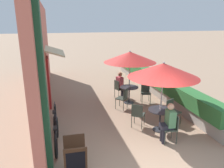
# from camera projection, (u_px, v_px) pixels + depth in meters

# --- Properties ---
(cafe_facade_wall) EXTENTS (0.98, 11.40, 4.20)m
(cafe_facade_wall) POSITION_uv_depth(u_px,v_px,m) (43.00, 56.00, 9.26)
(cafe_facade_wall) COLOR #C66B5B
(cafe_facade_wall) RESTS_ON ground_plane
(planter_hedge) EXTENTS (0.60, 10.40, 1.01)m
(planter_hedge) POSITION_uv_depth(u_px,v_px,m) (155.00, 82.00, 11.04)
(planter_hedge) COLOR gray
(planter_hedge) RESTS_ON ground_plane
(patio_table_near) EXTENTS (0.81, 0.81, 0.74)m
(patio_table_near) POSITION_uv_depth(u_px,v_px,m) (160.00, 115.00, 7.20)
(patio_table_near) COLOR #28282D
(patio_table_near) RESTS_ON ground_plane
(patio_umbrella_near) EXTENTS (2.23, 2.23, 2.33)m
(patio_umbrella_near) POSITION_uv_depth(u_px,v_px,m) (163.00, 70.00, 6.78)
(patio_umbrella_near) COLOR #B7B7BC
(patio_umbrella_near) RESTS_ON ground_plane
(cafe_chair_near_left) EXTENTS (0.56, 0.56, 0.87)m
(cafe_chair_near_left) POSITION_uv_depth(u_px,v_px,m) (138.00, 113.00, 7.40)
(cafe_chair_near_left) COLOR #384238
(cafe_chair_near_left) RESTS_ON ground_plane
(cafe_chair_near_right) EXTENTS (0.44, 0.44, 0.87)m
(cafe_chair_near_right) POSITION_uv_depth(u_px,v_px,m) (172.00, 126.00, 6.52)
(cafe_chair_near_right) COLOR #384238
(cafe_chair_near_right) RESTS_ON ground_plane
(seated_patron_near_right) EXTENTS (0.43, 0.36, 1.25)m
(seated_patron_near_right) POSITION_uv_depth(u_px,v_px,m) (168.00, 121.00, 6.45)
(seated_patron_near_right) COLOR #23232D
(seated_patron_near_right) RESTS_ON ground_plane
(cafe_chair_near_back) EXTENTS (0.53, 0.53, 0.87)m
(cafe_chair_near_back) POSITION_uv_depth(u_px,v_px,m) (172.00, 110.00, 7.72)
(cafe_chair_near_back) COLOR #384238
(cafe_chair_near_back) RESTS_ON ground_plane
(coffee_cup_near) EXTENTS (0.07, 0.07, 0.09)m
(coffee_cup_near) POSITION_uv_depth(u_px,v_px,m) (161.00, 107.00, 7.24)
(coffee_cup_near) COLOR white
(coffee_cup_near) RESTS_ON patio_table_near
(patio_table_mid) EXTENTS (0.81, 0.81, 0.74)m
(patio_table_mid) POSITION_uv_depth(u_px,v_px,m) (129.00, 91.00, 9.62)
(patio_table_mid) COLOR #28282D
(patio_table_mid) RESTS_ON ground_plane
(patio_umbrella_mid) EXTENTS (2.23, 2.23, 2.33)m
(patio_umbrella_mid) POSITION_uv_depth(u_px,v_px,m) (130.00, 57.00, 9.19)
(patio_umbrella_mid) COLOR #B7B7BC
(patio_umbrella_mid) RESTS_ON ground_plane
(cafe_chair_mid_left) EXTENTS (0.57, 0.57, 0.87)m
(cafe_chair_mid_left) POSITION_uv_depth(u_px,v_px,m) (123.00, 97.00, 8.97)
(cafe_chair_mid_left) COLOR #384238
(cafe_chair_mid_left) RESTS_ON ground_plane
(cafe_chair_mid_right) EXTENTS (0.49, 0.49, 0.87)m
(cafe_chair_mid_right) POSITION_uv_depth(u_px,v_px,m) (146.00, 91.00, 9.71)
(cafe_chair_mid_right) COLOR #384238
(cafe_chair_mid_right) RESTS_ON ground_plane
(cafe_chair_mid_back) EXTENTS (0.49, 0.49, 0.87)m
(cafe_chair_mid_back) POSITION_uv_depth(u_px,v_px,m) (119.00, 88.00, 10.20)
(cafe_chair_mid_back) COLOR #384238
(cafe_chair_mid_back) RESTS_ON ground_plane
(seated_patron_mid_back) EXTENTS (0.47, 0.42, 1.25)m
(seated_patron_mid_back) POSITION_uv_depth(u_px,v_px,m) (121.00, 84.00, 10.21)
(seated_patron_mid_back) COLOR #23232D
(seated_patron_mid_back) RESTS_ON ground_plane
(coffee_cup_mid) EXTENTS (0.07, 0.07, 0.09)m
(coffee_cup_mid) POSITION_uv_depth(u_px,v_px,m) (129.00, 85.00, 9.65)
(coffee_cup_mid) COLOR #232328
(coffee_cup_mid) RESTS_ON patio_table_mid
(bicycle_leaning) EXTENTS (0.14, 1.76, 0.76)m
(bicycle_leaning) POSITION_uv_depth(u_px,v_px,m) (56.00, 135.00, 6.33)
(bicycle_leaning) COLOR black
(bicycle_leaning) RESTS_ON ground_plane
(bicycle_second) EXTENTS (0.11, 1.73, 0.73)m
(bicycle_second) POSITION_uv_depth(u_px,v_px,m) (55.00, 118.00, 7.44)
(bicycle_second) COLOR black
(bicycle_second) RESTS_ON ground_plane
(menu_board) EXTENTS (0.55, 0.65, 0.97)m
(menu_board) POSITION_uv_depth(u_px,v_px,m) (75.00, 160.00, 5.02)
(menu_board) COLOR #422819
(menu_board) RESTS_ON ground_plane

